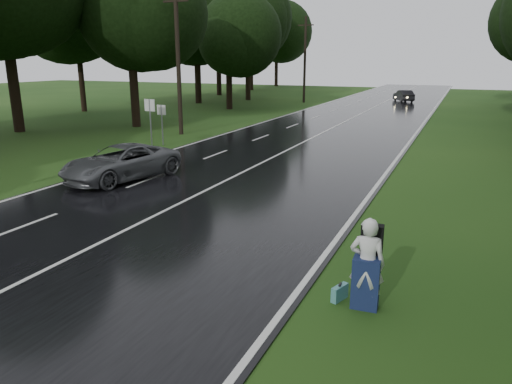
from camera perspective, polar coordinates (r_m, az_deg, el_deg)
ground at (r=12.45m, az=-23.76°, el=-8.63°), size 160.00×160.00×0.00m
road at (r=29.23m, az=6.03°, el=6.08°), size 12.00×140.00×0.04m
lane_center at (r=29.22m, az=6.03°, el=6.12°), size 0.12×140.00×0.01m
grey_car at (r=20.33m, az=-15.86°, el=3.43°), size 3.43×5.44×1.40m
far_car at (r=59.12m, az=17.24°, el=10.94°), size 2.91×4.19×1.31m
hitchhiker at (r=9.76m, az=13.14°, el=-8.68°), size 0.72×0.66×1.90m
suitcase at (r=10.24m, az=9.98°, el=-11.79°), size 0.28×0.47×0.32m
utility_pole_mid at (r=32.28m, az=-8.93°, el=6.84°), size 1.80×0.28×9.21m
utility_pole_far at (r=55.96m, az=5.73°, el=10.61°), size 1.80×0.28×9.36m
road_sign_a at (r=27.40m, az=-12.32°, el=5.12°), size 0.65×0.10×2.72m
road_sign_b at (r=28.27m, az=-11.04°, el=5.51°), size 0.56×0.10×2.32m
tree_left_d at (r=36.73m, az=-14.09°, el=7.62°), size 9.42×9.42×14.73m
tree_left_e at (r=48.35m, az=-3.19°, el=9.88°), size 7.74×7.74×12.10m
tree_left_f at (r=59.16m, az=-0.96°, el=10.95°), size 10.77×10.77×16.84m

